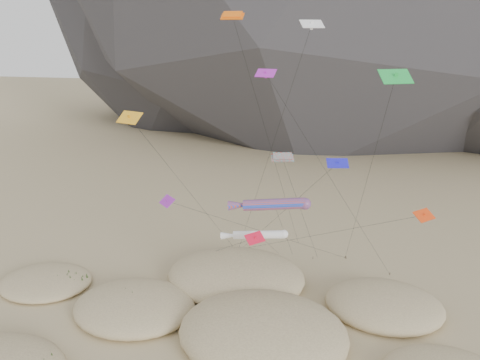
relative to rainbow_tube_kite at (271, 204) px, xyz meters
The scene contains 8 objects.
dunes 12.90m from the rainbow_tube_kite, 129.31° to the right, with size 53.04×38.39×4.48m.
dune_grass 13.67m from the rainbow_tube_kite, 112.74° to the right, with size 42.87×30.12×1.45m.
kite_stakes 18.88m from the rainbow_tube_kite, 88.39° to the left, with size 23.08×3.34×0.30m.
rainbow_tube_kite is the anchor object (origin of this frame).
white_tube_kite 4.33m from the rainbow_tube_kite, 143.32° to the left, with size 6.70×14.61×9.32m.
orange_parafoil 18.98m from the rainbow_tube_kite, 124.71° to the left, with size 7.58×11.95×29.80m.
multi_parafoil 6.44m from the rainbow_tube_kite, 87.83° to the left, with size 4.86×10.28×16.01m.
delta_kites 5.98m from the rainbow_tube_kite, 68.40° to the left, with size 29.58×17.61×28.76m.
Camera 1 is at (8.60, -31.17, 27.57)m, focal length 35.00 mm.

